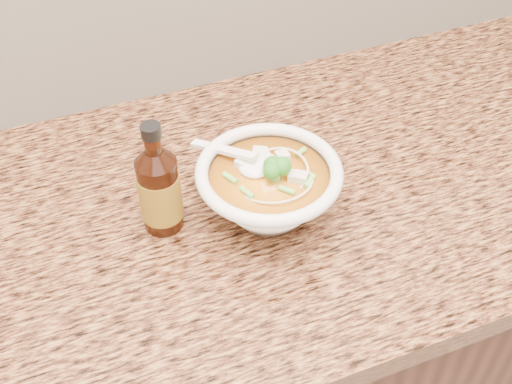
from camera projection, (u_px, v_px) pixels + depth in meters
name	position (u px, v px, depth m)	size (l,w,h in m)	color
cabinet	(198.00, 373.00, 1.30)	(4.00, 0.65, 0.86)	black
counter_slab	(180.00, 221.00, 0.99)	(4.00, 0.68, 0.04)	#A5713C
soup_bowl	(269.00, 191.00, 0.94)	(0.21, 0.22, 0.12)	white
hot_sauce_bottle	(159.00, 190.00, 0.91)	(0.08, 0.08, 0.19)	#3E1608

